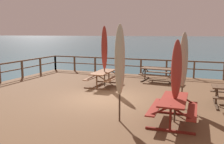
% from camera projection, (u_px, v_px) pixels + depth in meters
% --- Properties ---
extents(ground_plane, '(600.00, 600.00, 0.00)m').
position_uv_depth(ground_plane, '(104.00, 114.00, 10.51)').
color(ground_plane, '#2D5B6B').
extents(wooden_deck, '(13.80, 12.98, 0.72)m').
position_uv_depth(wooden_deck, '(104.00, 106.00, 10.45)').
color(wooden_deck, brown).
rests_on(wooden_deck, ground).
extents(railing_waterside_far, '(13.60, 0.10, 1.09)m').
position_uv_depth(railing_waterside_far, '(141.00, 64.00, 16.12)').
color(railing_waterside_far, brown).
rests_on(railing_waterside_far, wooden_deck).
extents(picnic_table_mid_right, '(1.47, 2.18, 0.78)m').
position_uv_depth(picnic_table_mid_right, '(103.00, 75.00, 12.81)').
color(picnic_table_mid_right, brown).
rests_on(picnic_table_mid_right, wooden_deck).
extents(picnic_table_front_right, '(1.44, 1.99, 0.78)m').
position_uv_depth(picnic_table_front_right, '(174.00, 105.00, 7.51)').
color(picnic_table_front_right, maroon).
rests_on(picnic_table_front_right, wooden_deck).
extents(picnic_table_mid_left, '(2.04, 1.56, 0.78)m').
position_uv_depth(picnic_table_mid_left, '(158.00, 72.00, 14.02)').
color(picnic_table_mid_left, brown).
rests_on(picnic_table_mid_left, wooden_deck).
extents(patio_umbrella_tall_mid_right, '(0.32, 0.32, 3.15)m').
position_uv_depth(patio_umbrella_tall_mid_right, '(104.00, 48.00, 12.56)').
color(patio_umbrella_tall_mid_right, '#4C3828').
rests_on(patio_umbrella_tall_mid_right, wooden_deck).
extents(patio_umbrella_tall_back_left, '(0.32, 0.32, 2.59)m').
position_uv_depth(patio_umbrella_tall_back_left, '(176.00, 70.00, 7.36)').
color(patio_umbrella_tall_back_left, '#4C3828').
rests_on(patio_umbrella_tall_back_left, wooden_deck).
extents(patio_umbrella_tall_mid_left, '(0.32, 0.32, 2.82)m').
position_uv_depth(patio_umbrella_tall_mid_left, '(183.00, 60.00, 8.85)').
color(patio_umbrella_tall_mid_left, '#4C3828').
rests_on(patio_umbrella_tall_mid_left, wooden_deck).
extents(patio_umbrella_tall_front, '(0.32, 0.32, 3.05)m').
position_uv_depth(patio_umbrella_tall_front, '(120.00, 60.00, 7.40)').
color(patio_umbrella_tall_front, '#4C3828').
rests_on(patio_umbrella_tall_front, wooden_deck).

